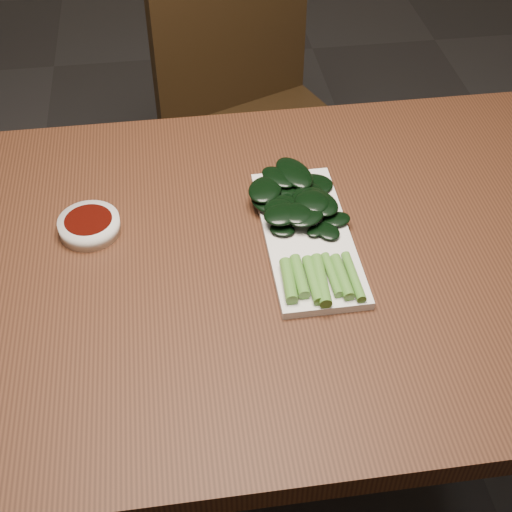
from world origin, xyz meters
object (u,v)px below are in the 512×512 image
chair_far (256,114)px  sauce_bowl (89,225)px  serving_plate (307,236)px  table (240,286)px  gai_lan (297,212)px

chair_far → sauce_bowl: (-0.37, -0.70, 0.28)m
chair_far → serving_plate: chair_far is taller
table → serving_plate: 0.14m
table → gai_lan: bearing=29.7°
table → serving_plate: bearing=10.7°
table → chair_far: 0.82m
table → gai_lan: gai_lan is taller
chair_far → gai_lan: size_ratio=2.58×
table → serving_plate: serving_plate is taller
table → chair_far: chair_far is taller
sauce_bowl → table: bearing=-20.7°
serving_plate → gai_lan: 0.04m
table → sauce_bowl: 0.26m
chair_far → table: bearing=-122.1°
sauce_bowl → chair_far: bearing=62.1°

